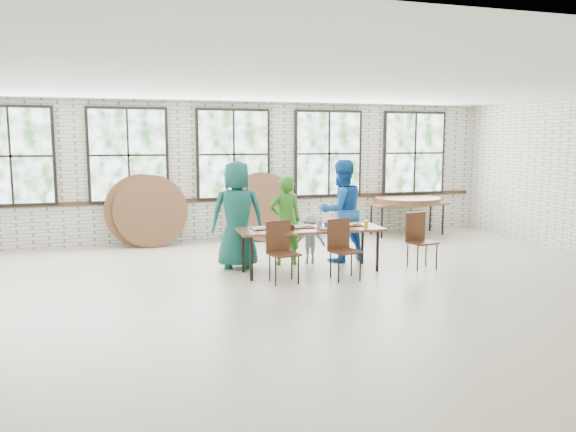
% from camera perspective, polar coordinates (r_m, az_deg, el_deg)
% --- Properties ---
extents(room, '(12.00, 12.00, 12.00)m').
position_cam_1_polar(room, '(12.29, -5.55, 6.03)').
color(room, '#C2B79A').
rests_on(room, ground).
extents(dining_table, '(2.43, 0.90, 0.74)m').
position_cam_1_polar(dining_table, '(9.29, 2.31, -1.54)').
color(dining_table, brown).
rests_on(dining_table, ground).
extents(chair_near_left, '(0.49, 0.48, 0.95)m').
position_cam_1_polar(chair_near_left, '(8.68, -0.72, -3.08)').
color(chair_near_left, '#4C2A19').
rests_on(chair_near_left, ground).
extents(chair_near_right, '(0.50, 0.49, 0.95)m').
position_cam_1_polar(chair_near_right, '(8.92, 5.49, -2.82)').
color(chair_near_right, '#4C2A19').
rests_on(chair_near_right, ground).
extents(chair_spare, '(0.49, 0.48, 0.95)m').
position_cam_1_polar(chair_spare, '(9.90, 13.14, -1.94)').
color(chair_spare, '#4C2A19').
rests_on(chair_spare, ground).
extents(adult_teal, '(0.99, 0.73, 1.84)m').
position_cam_1_polar(adult_teal, '(9.59, -5.16, 0.12)').
color(adult_teal, '#1B6758').
rests_on(adult_teal, ground).
extents(adult_green, '(0.58, 0.38, 1.57)m').
position_cam_1_polar(adult_green, '(9.82, -0.26, -0.47)').
color(adult_green, '#2F7B20').
rests_on(adult_green, ground).
extents(toddler, '(0.62, 0.42, 0.88)m').
position_cam_1_polar(toddler, '(10.01, 2.22, -2.33)').
color(toddler, '#162A46').
rests_on(toddler, ground).
extents(adult_blue, '(1.01, 0.85, 1.84)m').
position_cam_1_polar(adult_blue, '(10.15, 5.42, 0.53)').
color(adult_blue, '#1855AC').
rests_on(adult_blue, ground).
extents(storage_table, '(1.83, 0.81, 0.74)m').
position_cam_1_polar(storage_table, '(13.28, 12.03, 1.08)').
color(storage_table, brown).
rests_on(storage_table, ground).
extents(tabletop_clutter, '(1.94, 0.63, 0.11)m').
position_cam_1_polar(tabletop_clutter, '(9.29, 3.12, -1.07)').
color(tabletop_clutter, black).
rests_on(tabletop_clutter, dining_table).
extents(round_tops_stacked, '(1.50, 1.50, 0.13)m').
position_cam_1_polar(round_tops_stacked, '(13.27, 12.05, 1.59)').
color(round_tops_stacked, brown).
rests_on(round_tops_stacked, storage_table).
extents(round_tops_leaning, '(4.08, 0.41, 1.50)m').
position_cam_1_polar(round_tops_leaning, '(11.99, -8.27, 0.70)').
color(round_tops_leaning, brown).
rests_on(round_tops_leaning, ground).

